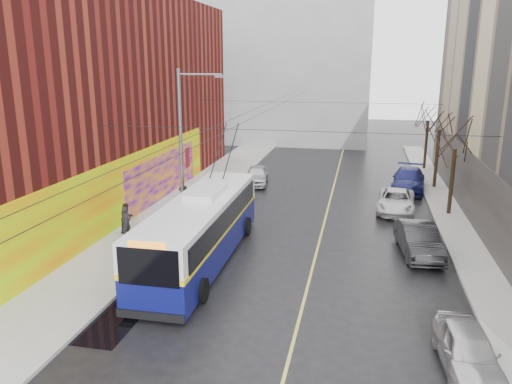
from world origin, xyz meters
TOP-DOWN VIEW (x-y plane):
  - ground at (0.00, 0.00)m, footprint 140.00×140.00m
  - sidewalk_left at (-8.00, 12.00)m, footprint 4.00×60.00m
  - sidewalk_right at (9.00, 12.00)m, footprint 2.00×60.00m
  - lane_line at (1.50, 14.00)m, footprint 0.12×50.00m
  - building_left at (-15.99, 13.99)m, footprint 12.11×36.00m
  - building_far at (-6.00, 44.99)m, footprint 20.50×12.10m
  - streetlight_pole at (-6.14, 10.00)m, footprint 2.65×0.60m
  - catenary_wires at (-2.54, 14.77)m, footprint 18.00×60.00m
  - tree_near at (9.00, 16.00)m, footprint 3.20×3.20m
  - tree_mid at (9.00, 23.00)m, footprint 3.20×3.20m
  - tree_far at (9.00, 30.00)m, footprint 3.20×3.20m
  - puddle at (-5.62, -0.58)m, footprint 2.54×3.53m
  - pigeons_flying at (-2.44, 9.53)m, footprint 3.21×1.03m
  - trolleybus at (-3.83, 5.71)m, footprint 3.03×12.59m
  - parked_car_a at (7.00, -0.98)m, footprint 1.88×4.14m
  - parked_car_b at (6.47, 8.75)m, footprint 2.22×4.90m
  - parked_car_c at (5.80, 16.23)m, footprint 2.64×5.10m
  - parked_car_d at (7.00, 22.01)m, footprint 2.91×5.85m
  - following_car at (-4.48, 21.50)m, footprint 2.24×4.44m
  - pedestrian_a at (-8.65, 7.60)m, footprint 0.54×0.71m
  - pedestrian_b at (-9.01, 8.40)m, footprint 0.88×0.99m
  - pedestrian_c at (-7.26, 12.64)m, footprint 1.26×1.26m

SIDE VIEW (x-z plane):
  - ground at x=0.00m, z-range 0.00..0.00m
  - lane_line at x=1.50m, z-range 0.00..0.01m
  - puddle at x=-5.62m, z-range 0.00..0.01m
  - sidewalk_left at x=-8.00m, z-range 0.00..0.15m
  - sidewalk_right at x=9.00m, z-range 0.00..0.15m
  - parked_car_c at x=5.80m, z-range 0.00..1.37m
  - parked_car_a at x=7.00m, z-range 0.00..1.38m
  - following_car at x=-4.48m, z-range 0.00..1.45m
  - parked_car_b at x=6.47m, z-range 0.00..1.56m
  - parked_car_d at x=7.00m, z-range 0.00..1.63m
  - pedestrian_b at x=-9.01m, z-range 0.15..1.84m
  - pedestrian_a at x=-8.65m, z-range 0.15..1.88m
  - pedestrian_c at x=-7.26m, z-range 0.15..1.90m
  - trolleybus at x=-3.83m, z-range -1.32..4.62m
  - streetlight_pole at x=-6.14m, z-range 0.35..9.35m
  - tree_near at x=9.00m, z-range 1.78..8.18m
  - tree_far at x=9.00m, z-range 1.86..8.43m
  - tree_mid at x=9.00m, z-range 1.91..8.59m
  - catenary_wires at x=-2.54m, z-range 6.13..6.36m
  - pigeons_flying at x=-2.44m, z-range 6.32..7.51m
  - building_left at x=-15.99m, z-range -0.01..13.99m
  - building_far at x=-6.00m, z-range 0.02..18.02m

